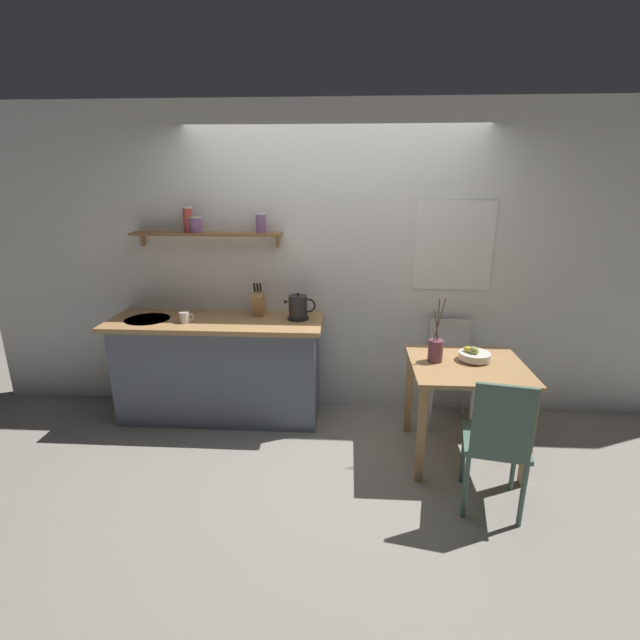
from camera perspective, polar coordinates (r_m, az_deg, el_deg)
The scene contains 12 objects.
ground_plane at distance 4.01m, azimuth 1.25°, elevation -14.20°, with size 14.00×14.00×0.00m, color gray.
back_wall at distance 4.14m, azimuth 4.58°, elevation 6.86°, with size 6.80×0.11×2.70m.
kitchen_counter at distance 4.23m, azimuth -12.28°, elevation -5.77°, with size 1.83×0.63×0.92m.
wall_shelf at distance 4.12m, azimuth -13.51°, elevation 10.80°, with size 1.29×0.20×0.34m.
dining_table at distance 3.65m, azimuth 17.54°, elevation -7.11°, with size 0.83×0.78×0.77m.
dining_chair_near at distance 3.17m, azimuth 20.97°, elevation -13.53°, with size 0.47×0.50×0.95m.
dining_chair_far at distance 4.25m, azimuth 15.60°, elevation -5.52°, with size 0.42×0.42×0.89m.
fruit_bowl at distance 3.66m, azimuth 18.42°, elevation -4.11°, with size 0.23×0.23×0.12m.
twig_vase at distance 3.56m, azimuth 14.02°, elevation -3.59°, with size 0.11×0.11×0.49m.
electric_kettle at distance 3.95m, azimuth -2.68°, elevation 1.54°, with size 0.27×0.18×0.23m.
knife_block at distance 4.08m, azimuth -7.55°, elevation 2.13°, with size 0.09×0.18×0.30m.
coffee_mug_by_sink at distance 4.03m, azimuth -16.26°, elevation 0.34°, with size 0.13×0.09×0.09m.
Camera 1 is at (0.13, -3.43, 2.08)m, focal length 26.03 mm.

